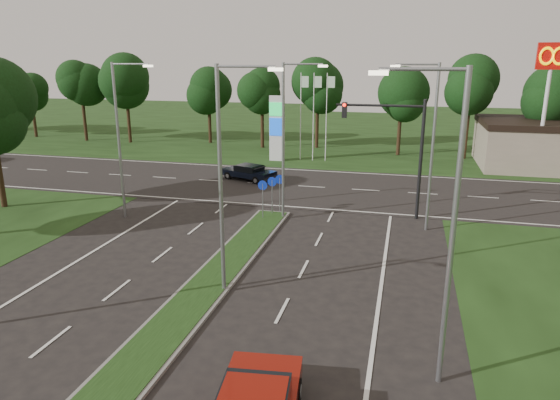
# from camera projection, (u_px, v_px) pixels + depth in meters

# --- Properties ---
(ground) EXTENTS (160.00, 160.00, 0.00)m
(ground) POSITION_uv_depth(u_px,v_px,m) (129.00, 375.00, 14.97)
(ground) COLOR black
(ground) RESTS_ON ground
(verge_far) EXTENTS (160.00, 50.00, 0.02)m
(verge_far) POSITION_uv_depth(u_px,v_px,m) (348.00, 131.00, 66.28)
(verge_far) COLOR black
(verge_far) RESTS_ON ground
(cross_road) EXTENTS (160.00, 12.00, 0.02)m
(cross_road) POSITION_uv_depth(u_px,v_px,m) (298.00, 186.00, 37.36)
(cross_road) COLOR black
(cross_road) RESTS_ON ground
(median_kerb) EXTENTS (2.00, 26.00, 0.12)m
(median_kerb) POSITION_uv_depth(u_px,v_px,m) (185.00, 311.00, 18.69)
(median_kerb) COLOR slate
(median_kerb) RESTS_ON ground
(streetlight_median_near) EXTENTS (2.53, 0.22, 9.00)m
(streetlight_median_near) POSITION_uv_depth(u_px,v_px,m) (225.00, 170.00, 18.96)
(streetlight_median_near) COLOR gray
(streetlight_median_near) RESTS_ON ground
(streetlight_median_far) EXTENTS (2.53, 0.22, 9.00)m
(streetlight_median_far) POSITION_uv_depth(u_px,v_px,m) (287.00, 134.00, 28.28)
(streetlight_median_far) COLOR gray
(streetlight_median_far) RESTS_ON ground
(streetlight_left_far) EXTENTS (2.53, 0.22, 9.00)m
(streetlight_left_far) POSITION_uv_depth(u_px,v_px,m) (121.00, 133.00, 28.63)
(streetlight_left_far) COLOR gray
(streetlight_left_far) RESTS_ON ground
(streetlight_right_far) EXTENTS (2.53, 0.22, 9.00)m
(streetlight_right_far) POSITION_uv_depth(u_px,v_px,m) (429.00, 139.00, 26.43)
(streetlight_right_far) COLOR gray
(streetlight_right_far) RESTS_ON ground
(streetlight_right_near) EXTENTS (2.53, 0.22, 9.00)m
(streetlight_right_near) POSITION_uv_depth(u_px,v_px,m) (447.00, 216.00, 13.37)
(streetlight_right_near) COLOR gray
(streetlight_right_near) RESTS_ON ground
(traffic_signal) EXTENTS (5.10, 0.42, 7.00)m
(traffic_signal) POSITION_uv_depth(u_px,v_px,m) (399.00, 140.00, 28.79)
(traffic_signal) COLOR black
(traffic_signal) RESTS_ON ground
(median_signs) EXTENTS (1.16, 1.76, 2.38)m
(median_signs) POSITION_uv_depth(u_px,v_px,m) (272.00, 188.00, 29.81)
(median_signs) COLOR gray
(median_signs) RESTS_ON ground
(gas_pylon) EXTENTS (5.80, 1.26, 8.00)m
(gas_pylon) POSITION_uv_depth(u_px,v_px,m) (279.00, 127.00, 45.83)
(gas_pylon) COLOR silver
(gas_pylon) RESTS_ON ground
(mcdonalds_sign) EXTENTS (2.20, 0.47, 10.40)m
(mcdonalds_sign) POSITION_uv_depth(u_px,v_px,m) (550.00, 75.00, 38.36)
(mcdonalds_sign) COLOR silver
(mcdonalds_sign) RESTS_ON ground
(treeline_far) EXTENTS (6.00, 6.00, 9.90)m
(treeline_far) POSITION_uv_depth(u_px,v_px,m) (333.00, 83.00, 50.34)
(treeline_far) COLOR black
(treeline_far) RESTS_ON ground
(navy_sedan) EXTENTS (4.71, 3.23, 1.20)m
(navy_sedan) POSITION_uv_depth(u_px,v_px,m) (248.00, 172.00, 39.11)
(navy_sedan) COLOR black
(navy_sedan) RESTS_ON ground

